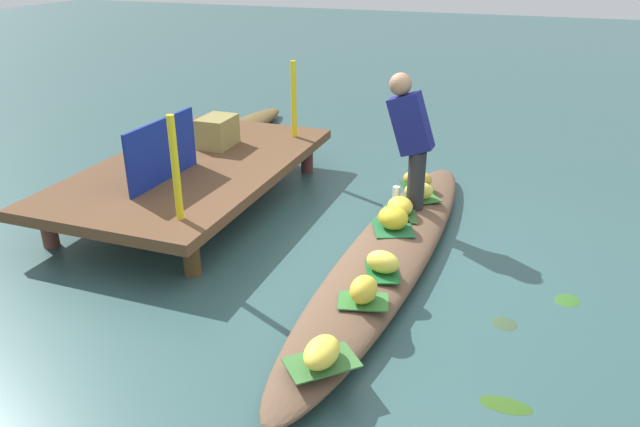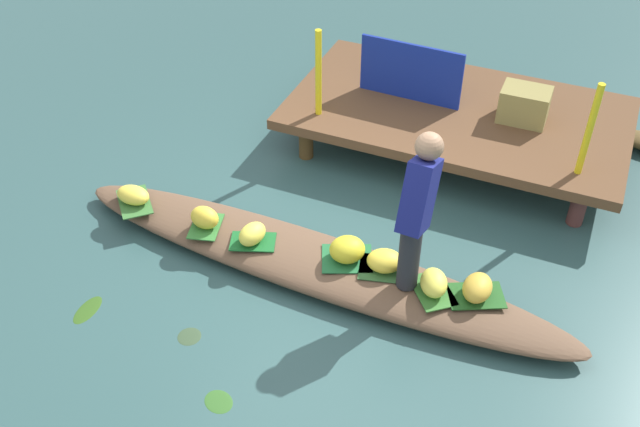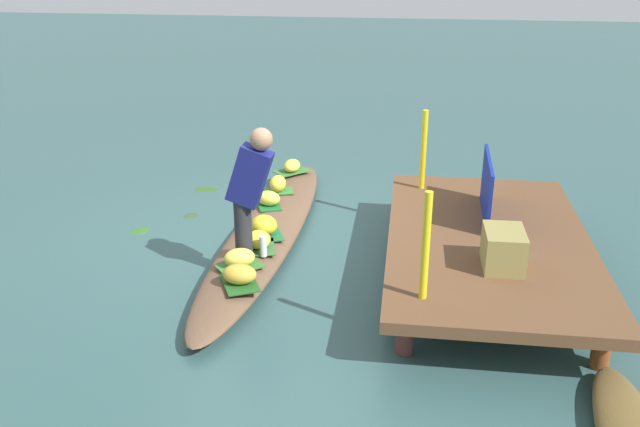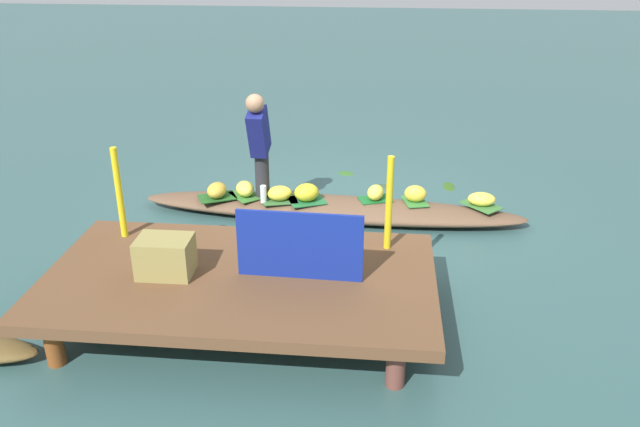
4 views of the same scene
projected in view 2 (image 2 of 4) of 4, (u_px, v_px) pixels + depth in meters
name	position (u px, v px, depth m)	size (l,w,h in m)	color
canal_water	(313.00, 271.00, 5.93)	(40.00, 40.00, 0.00)	#305251
dock_platform	(457.00, 114.00, 7.06)	(3.20, 1.80, 0.44)	brown
vendor_boat	(313.00, 262.00, 5.87)	(4.37, 0.67, 0.20)	brown
leaf_mat_0	(433.00, 291.00, 5.48)	(0.39, 0.26, 0.01)	#36722D
banana_bunch_0	(434.00, 283.00, 5.42)	(0.28, 0.20, 0.17)	#F1E24E
leaf_mat_1	(347.00, 259.00, 5.75)	(0.39, 0.33, 0.01)	#1F6434
banana_bunch_1	(347.00, 249.00, 5.68)	(0.28, 0.25, 0.20)	gold
leaf_mat_2	(135.00, 202.00, 6.30)	(0.42, 0.26, 0.01)	#397033
banana_bunch_2	(133.00, 195.00, 6.25)	(0.30, 0.20, 0.15)	yellow
leaf_mat_3	(384.00, 268.00, 5.66)	(0.39, 0.30, 0.01)	#346332
banana_bunch_3	(385.00, 261.00, 5.61)	(0.28, 0.23, 0.16)	yellow
leaf_mat_4	(253.00, 242.00, 5.90)	(0.36, 0.23, 0.01)	#186028
banana_bunch_4	(252.00, 234.00, 5.85)	(0.26, 0.18, 0.17)	#F1DE4B
leaf_mat_5	(206.00, 226.00, 6.05)	(0.34, 0.24, 0.01)	#337731
banana_bunch_5	(205.00, 218.00, 5.99)	(0.25, 0.18, 0.19)	yellow
leaf_mat_6	(476.00, 296.00, 5.44)	(0.41, 0.28, 0.01)	#215620
banana_bunch_6	(477.00, 288.00, 5.38)	(0.29, 0.21, 0.17)	gold
vendor_person	(418.00, 206.00, 5.14)	(0.21, 0.44, 1.24)	#28282D
water_bottle	(409.00, 259.00, 5.61)	(0.07, 0.07, 0.20)	silver
market_banner	(411.00, 72.00, 6.98)	(1.01, 0.03, 0.58)	navy
railing_post_west	(318.00, 73.00, 6.68)	(0.06, 0.06, 0.85)	yellow
railing_post_east	(589.00, 130.00, 5.96)	(0.06, 0.06, 0.85)	yellow
produce_crate	(524.00, 105.00, 6.77)	(0.44, 0.32, 0.32)	olive
drifting_plant_0	(219.00, 401.00, 4.96)	(0.21, 0.18, 0.01)	#316124
drifting_plant_1	(189.00, 336.00, 5.40)	(0.18, 0.17, 0.01)	#334A2F
drifting_plant_2	(88.00, 310.00, 5.61)	(0.31, 0.15, 0.01)	#30561A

